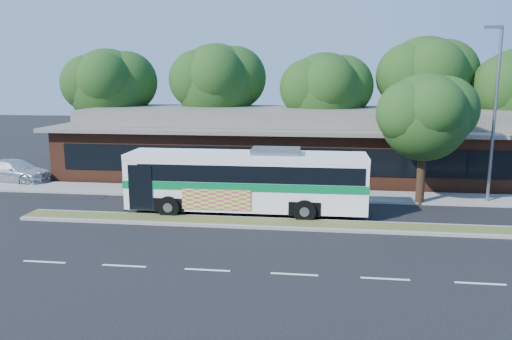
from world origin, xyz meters
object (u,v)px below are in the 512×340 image
object	(u,v)px
lamp_post	(494,110)
sidewalk_tree	(431,115)
sedan	(15,171)
transit_bus	(247,177)

from	to	relation	value
lamp_post	sidewalk_tree	size ratio (longest dim) A/B	1.34
lamp_post	sedan	xyz separation A→B (m)	(-27.87, 1.80, -4.20)
lamp_post	transit_bus	bearing A→B (deg)	-163.62
transit_bus	sidewalk_tree	size ratio (longest dim) A/B	1.71
transit_bus	sedan	bearing A→B (deg)	160.38
sedan	sidewalk_tree	world-z (taller)	sidewalk_tree
lamp_post	sidewalk_tree	distance (m)	3.31
sedan	sidewalk_tree	xyz separation A→B (m)	(24.62, -2.39, 3.93)
sedan	sidewalk_tree	distance (m)	25.05
sedan	sidewalk_tree	size ratio (longest dim) A/B	0.72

